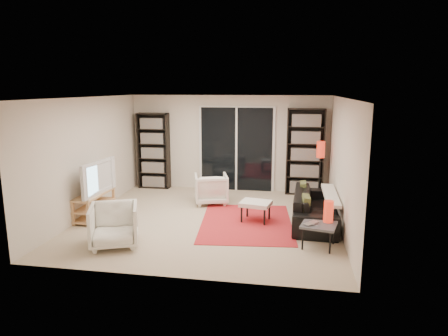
{
  "coord_description": "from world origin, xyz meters",
  "views": [
    {
      "loc": [
        1.58,
        -7.43,
        2.58
      ],
      "look_at": [
        0.25,
        0.3,
        1.0
      ],
      "focal_mm": 32.0,
      "sensor_mm": 36.0,
      "label": 1
    }
  ],
  "objects": [
    {
      "name": "floor",
      "position": [
        0.0,
        0.0,
        0.0
      ],
      "size": [
        5.0,
        5.0,
        0.0
      ],
      "primitive_type": "plane",
      "color": "beige",
      "rests_on": "ground"
    },
    {
      "name": "wall_back",
      "position": [
        0.0,
        2.5,
        1.2
      ],
      "size": [
        5.0,
        0.02,
        2.4
      ],
      "primitive_type": "cube",
      "color": "beige",
      "rests_on": "ground"
    },
    {
      "name": "wall_front",
      "position": [
        0.0,
        -2.5,
        1.2
      ],
      "size": [
        5.0,
        0.02,
        2.4
      ],
      "primitive_type": "cube",
      "color": "beige",
      "rests_on": "ground"
    },
    {
      "name": "wall_left",
      "position": [
        -2.5,
        0.0,
        1.2
      ],
      "size": [
        0.02,
        5.0,
        2.4
      ],
      "primitive_type": "cube",
      "color": "beige",
      "rests_on": "ground"
    },
    {
      "name": "wall_right",
      "position": [
        2.5,
        0.0,
        1.2
      ],
      "size": [
        0.02,
        5.0,
        2.4
      ],
      "primitive_type": "cube",
      "color": "beige",
      "rests_on": "ground"
    },
    {
      "name": "ceiling",
      "position": [
        0.0,
        0.0,
        2.4
      ],
      "size": [
        5.0,
        5.0,
        0.02
      ],
      "primitive_type": "cube",
      "color": "white",
      "rests_on": "wall_back"
    },
    {
      "name": "sliding_door",
      "position": [
        0.2,
        2.46,
        1.05
      ],
      "size": [
        1.92,
        0.08,
        2.16
      ],
      "color": "white",
      "rests_on": "ground"
    },
    {
      "name": "bookshelf_left",
      "position": [
        -1.95,
        2.33,
        0.98
      ],
      "size": [
        0.8,
        0.3,
        1.95
      ],
      "color": "black",
      "rests_on": "ground"
    },
    {
      "name": "bookshelf_right",
      "position": [
        1.9,
        2.33,
        1.05
      ],
      "size": [
        0.9,
        0.3,
        2.1
      ],
      "color": "black",
      "rests_on": "ground"
    },
    {
      "name": "tv_stand",
      "position": [
        -2.31,
        -0.23,
        0.26
      ],
      "size": [
        0.37,
        1.17,
        0.5
      ],
      "color": "#E7B172",
      "rests_on": "floor"
    },
    {
      "name": "tv",
      "position": [
        -2.29,
        -0.23,
        0.83
      ],
      "size": [
        0.25,
        1.17,
        0.67
      ],
      "primitive_type": "imported",
      "rotation": [
        0.0,
        0.0,
        1.49
      ],
      "color": "black",
      "rests_on": "tv_stand"
    },
    {
      "name": "rug",
      "position": [
        0.75,
        -0.07,
        0.01
      ],
      "size": [
        1.97,
        2.51,
        0.01
      ],
      "primitive_type": "cube",
      "rotation": [
        0.0,
        0.0,
        0.1
      ],
      "color": "red",
      "rests_on": "floor"
    },
    {
      "name": "sofa",
      "position": [
        2.07,
        0.21,
        0.31
      ],
      "size": [
        0.9,
        2.13,
        0.61
      ],
      "primitive_type": "imported",
      "rotation": [
        0.0,
        0.0,
        1.53
      ],
      "color": "black",
      "rests_on": "floor"
    },
    {
      "name": "armchair_back",
      "position": [
        -0.19,
        1.15,
        0.34
      ],
      "size": [
        0.89,
        0.91,
        0.67
      ],
      "primitive_type": "imported",
      "rotation": [
        0.0,
        0.0,
        3.42
      ],
      "color": "white",
      "rests_on": "floor"
    },
    {
      "name": "armchair_front",
      "position": [
        -1.27,
        -1.56,
        0.35
      ],
      "size": [
        0.98,
        0.99,
        0.71
      ],
      "primitive_type": "imported",
      "rotation": [
        0.0,
        0.0,
        0.37
      ],
      "color": "white",
      "rests_on": "floor"
    },
    {
      "name": "ottoman",
      "position": [
        0.92,
        0.07,
        0.35
      ],
      "size": [
        0.65,
        0.57,
        0.4
      ],
      "color": "white",
      "rests_on": "floor"
    },
    {
      "name": "side_table",
      "position": [
        2.06,
        -1.04,
        0.36
      ],
      "size": [
        0.65,
        0.65,
        0.4
      ],
      "color": "#4B4B50",
      "rests_on": "floor"
    },
    {
      "name": "laptop",
      "position": [
        1.96,
        -1.11,
        0.41
      ],
      "size": [
        0.34,
        0.36,
        0.02
      ],
      "primitive_type": "imported",
      "rotation": [
        0.0,
        0.0,
        0.87
      ],
      "color": "silver",
      "rests_on": "side_table"
    },
    {
      "name": "table_lamp",
      "position": [
        2.21,
        -0.93,
        0.58
      ],
      "size": [
        0.16,
        0.16,
        0.36
      ],
      "primitive_type": "cylinder",
      "color": "red",
      "rests_on": "side_table"
    },
    {
      "name": "floor_lamp",
      "position": [
        2.23,
        1.82,
        1.06
      ],
      "size": [
        0.21,
        0.21,
        1.38
      ],
      "color": "black",
      "rests_on": "floor"
    }
  ]
}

